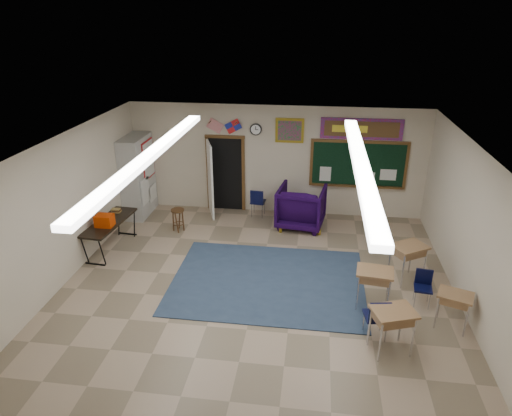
# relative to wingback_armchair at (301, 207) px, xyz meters

# --- Properties ---
(floor) EXTENTS (9.00, 9.00, 0.00)m
(floor) POSITION_rel_wingback_armchair_xyz_m (-0.76, -3.63, -0.55)
(floor) COLOR gray
(floor) RESTS_ON ground
(back_wall) EXTENTS (8.00, 0.04, 3.00)m
(back_wall) POSITION_rel_wingback_armchair_xyz_m (-0.76, 0.87, 0.95)
(back_wall) COLOR beige
(back_wall) RESTS_ON floor
(left_wall) EXTENTS (0.04, 9.00, 3.00)m
(left_wall) POSITION_rel_wingback_armchair_xyz_m (-4.76, -3.63, 0.95)
(left_wall) COLOR beige
(left_wall) RESTS_ON floor
(right_wall) EXTENTS (0.04, 9.00, 3.00)m
(right_wall) POSITION_rel_wingback_armchair_xyz_m (3.24, -3.63, 0.95)
(right_wall) COLOR beige
(right_wall) RESTS_ON floor
(ceiling) EXTENTS (8.00, 9.00, 0.04)m
(ceiling) POSITION_rel_wingback_armchair_xyz_m (-0.76, -3.63, 2.45)
(ceiling) COLOR silver
(ceiling) RESTS_ON back_wall
(area_rug) EXTENTS (4.00, 3.00, 0.02)m
(area_rug) POSITION_rel_wingback_armchair_xyz_m (-0.56, -2.83, -0.54)
(area_rug) COLOR #30425C
(area_rug) RESTS_ON floor
(fluorescent_strips) EXTENTS (3.86, 6.00, 0.10)m
(fluorescent_strips) POSITION_rel_wingback_armchair_xyz_m (-0.76, -3.63, 2.39)
(fluorescent_strips) COLOR white
(fluorescent_strips) RESTS_ON ceiling
(doorway) EXTENTS (1.10, 0.89, 2.16)m
(doorway) POSITION_rel_wingback_armchair_xyz_m (-2.26, 0.73, 0.51)
(doorway) COLOR black
(doorway) RESTS_ON back_wall
(chalkboard) EXTENTS (2.55, 0.14, 1.30)m
(chalkboard) POSITION_rel_wingback_armchair_xyz_m (1.44, 0.84, 0.92)
(chalkboard) COLOR brown
(chalkboard) RESTS_ON back_wall
(bulletin_board) EXTENTS (2.10, 0.05, 0.55)m
(bulletin_board) POSITION_rel_wingback_armchair_xyz_m (1.44, 0.84, 1.90)
(bulletin_board) COLOR red
(bulletin_board) RESTS_ON back_wall
(framed_art_print) EXTENTS (0.75, 0.05, 0.65)m
(framed_art_print) POSITION_rel_wingback_armchair_xyz_m (-0.41, 0.84, 1.80)
(framed_art_print) COLOR olive
(framed_art_print) RESTS_ON back_wall
(wall_clock) EXTENTS (0.32, 0.05, 0.32)m
(wall_clock) POSITION_rel_wingback_armchair_xyz_m (-1.31, 0.84, 1.80)
(wall_clock) COLOR black
(wall_clock) RESTS_ON back_wall
(wall_flags) EXTENTS (1.16, 0.06, 0.70)m
(wall_flags) POSITION_rel_wingback_armchair_xyz_m (-2.16, 0.81, 1.93)
(wall_flags) COLOR red
(wall_flags) RESTS_ON back_wall
(storage_cabinet) EXTENTS (0.59, 1.25, 2.20)m
(storage_cabinet) POSITION_rel_wingback_armchair_xyz_m (-4.47, 0.22, 0.55)
(storage_cabinet) COLOR #AAA9A5
(storage_cabinet) RESTS_ON floor
(wingback_armchair) EXTENTS (1.33, 1.36, 1.09)m
(wingback_armchair) POSITION_rel_wingback_armchair_xyz_m (0.00, 0.00, 0.00)
(wingback_armchair) COLOR black
(wingback_armchair) RESTS_ON floor
(student_chair_reading) EXTENTS (0.43, 0.43, 0.80)m
(student_chair_reading) POSITION_rel_wingback_armchair_xyz_m (-1.20, 0.50, -0.15)
(student_chair_reading) COLOR black
(student_chair_reading) RESTS_ON floor
(student_chair_desk_a) EXTENTS (0.47, 0.47, 0.82)m
(student_chair_desk_a) POSITION_rel_wingback_armchair_xyz_m (1.47, -4.33, -0.14)
(student_chair_desk_a) COLOR black
(student_chair_desk_a) RESTS_ON floor
(student_chair_desk_b) EXTENTS (0.39, 0.39, 0.70)m
(student_chair_desk_b) POSITION_rel_wingback_armchair_xyz_m (2.47, -3.24, -0.20)
(student_chair_desk_b) COLOR black
(student_chair_desk_b) RESTS_ON floor
(student_desk_front_left) EXTENTS (0.73, 0.58, 0.81)m
(student_desk_front_left) POSITION_rel_wingback_armchair_xyz_m (1.51, -3.45, -0.09)
(student_desk_front_left) COLOR #9C7148
(student_desk_front_left) RESTS_ON floor
(student_desk_front_right) EXTENTS (0.86, 0.80, 0.83)m
(student_desk_front_right) POSITION_rel_wingback_armchair_xyz_m (2.31, -2.38, -0.09)
(student_desk_front_right) COLOR #9C7148
(student_desk_front_right) RESTS_ON floor
(student_desk_back_left) EXTENTS (0.81, 0.70, 0.82)m
(student_desk_back_left) POSITION_rel_wingback_armchair_xyz_m (1.68, -4.68, -0.09)
(student_desk_back_left) COLOR #9C7148
(student_desk_back_left) RESTS_ON floor
(student_desk_back_right) EXTENTS (0.70, 0.62, 0.70)m
(student_desk_back_right) POSITION_rel_wingback_armchair_xyz_m (2.86, -3.88, -0.16)
(student_desk_back_right) COLOR #9C7148
(student_desk_back_right) RESTS_ON floor
(folding_table) EXTENTS (0.73, 1.79, 0.99)m
(folding_table) POSITION_rel_wingback_armchair_xyz_m (-4.41, -1.90, -0.15)
(folding_table) COLOR black
(folding_table) RESTS_ON floor
(wooden_stool) EXTENTS (0.34, 0.34, 0.60)m
(wooden_stool) POSITION_rel_wingback_armchair_xyz_m (-3.12, -0.72, -0.24)
(wooden_stool) COLOR #452B14
(wooden_stool) RESTS_ON floor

